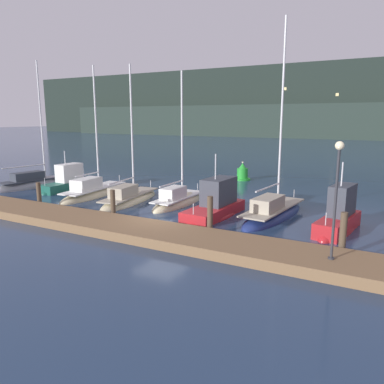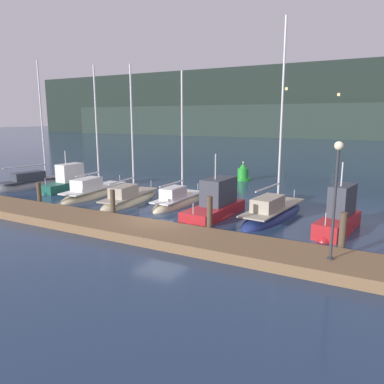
{
  "view_description": "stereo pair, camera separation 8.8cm",
  "coord_description": "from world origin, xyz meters",
  "px_view_note": "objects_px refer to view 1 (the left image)",
  "views": [
    {
      "loc": [
        10.62,
        -16.11,
        5.64
      ],
      "look_at": [
        0.0,
        3.52,
        1.2
      ],
      "focal_mm": 35.0,
      "sensor_mm": 36.0,
      "label": 1
    },
    {
      "loc": [
        10.7,
        -16.07,
        5.64
      ],
      "look_at": [
        0.0,
        3.52,
        1.2
      ],
      "focal_mm": 35.0,
      "sensor_mm": 36.0,
      "label": 2
    }
  ],
  "objects_px": {
    "sailboat_berth_3": "(94,193)",
    "sailboat_berth_7": "(273,214)",
    "dock_lamppost": "(337,183)",
    "sailboat_berth_4": "(129,200)",
    "motorboat_berth_8": "(338,223)",
    "channel_buoy": "(242,173)",
    "motorboat_berth_6": "(215,209)",
    "motorboat_berth_2": "(67,186)",
    "sailboat_berth_5": "(178,202)",
    "sailboat_berth_1": "(38,185)"
  },
  "relations": [
    {
      "from": "dock_lamppost",
      "to": "sailboat_berth_1",
      "type": "bearing_deg",
      "value": 164.25
    },
    {
      "from": "motorboat_berth_2",
      "to": "sailboat_berth_3",
      "type": "xyz_separation_m",
      "value": [
        3.35,
        -0.56,
        -0.2
      ]
    },
    {
      "from": "motorboat_berth_6",
      "to": "channel_buoy",
      "type": "relative_size",
      "value": 3.28
    },
    {
      "from": "sailboat_berth_1",
      "to": "sailboat_berth_7",
      "type": "distance_m",
      "value": 20.13
    },
    {
      "from": "sailboat_berth_4",
      "to": "sailboat_berth_5",
      "type": "distance_m",
      "value": 3.44
    },
    {
      "from": "sailboat_berth_7",
      "to": "dock_lamppost",
      "type": "xyz_separation_m",
      "value": [
        4.14,
        -6.53,
        3.18
      ]
    },
    {
      "from": "sailboat_berth_3",
      "to": "channel_buoy",
      "type": "bearing_deg",
      "value": 58.98
    },
    {
      "from": "motorboat_berth_2",
      "to": "dock_lamppost",
      "type": "xyz_separation_m",
      "value": [
        20.88,
        -6.76,
        2.99
      ]
    },
    {
      "from": "motorboat_berth_2",
      "to": "channel_buoy",
      "type": "bearing_deg",
      "value": 47.14
    },
    {
      "from": "sailboat_berth_1",
      "to": "sailboat_berth_4",
      "type": "relative_size",
      "value": 1.13
    },
    {
      "from": "motorboat_berth_2",
      "to": "motorboat_berth_6",
      "type": "xyz_separation_m",
      "value": [
        13.69,
        -1.56,
        0.07
      ]
    },
    {
      "from": "sailboat_berth_5",
      "to": "dock_lamppost",
      "type": "bearing_deg",
      "value": -32.4
    },
    {
      "from": "sailboat_berth_7",
      "to": "motorboat_berth_2",
      "type": "bearing_deg",
      "value": 179.21
    },
    {
      "from": "sailboat_berth_7",
      "to": "dock_lamppost",
      "type": "bearing_deg",
      "value": -57.64
    },
    {
      "from": "sailboat_berth_4",
      "to": "motorboat_berth_8",
      "type": "relative_size",
      "value": 2.06
    },
    {
      "from": "sailboat_berth_5",
      "to": "motorboat_berth_6",
      "type": "relative_size",
      "value": 1.64
    },
    {
      "from": "sailboat_berth_3",
      "to": "motorboat_berth_8",
      "type": "bearing_deg",
      "value": -2.79
    },
    {
      "from": "sailboat_berth_4",
      "to": "sailboat_berth_7",
      "type": "distance_m",
      "value": 9.79
    },
    {
      "from": "motorboat_berth_8",
      "to": "sailboat_berth_4",
      "type": "bearing_deg",
      "value": 178.39
    },
    {
      "from": "sailboat_berth_3",
      "to": "dock_lamppost",
      "type": "distance_m",
      "value": 18.87
    },
    {
      "from": "motorboat_berth_2",
      "to": "channel_buoy",
      "type": "height_order",
      "value": "motorboat_berth_2"
    },
    {
      "from": "sailboat_berth_5",
      "to": "motorboat_berth_8",
      "type": "xyz_separation_m",
      "value": [
        10.16,
        -1.36,
        0.28
      ]
    },
    {
      "from": "motorboat_berth_2",
      "to": "sailboat_berth_3",
      "type": "distance_m",
      "value": 3.4
    },
    {
      "from": "sailboat_berth_7",
      "to": "motorboat_berth_8",
      "type": "height_order",
      "value": "sailboat_berth_7"
    },
    {
      "from": "motorboat_berth_2",
      "to": "motorboat_berth_8",
      "type": "relative_size",
      "value": 0.98
    },
    {
      "from": "motorboat_berth_8",
      "to": "dock_lamppost",
      "type": "bearing_deg",
      "value": -85.3
    },
    {
      "from": "motorboat_berth_2",
      "to": "sailboat_berth_5",
      "type": "height_order",
      "value": "sailboat_berth_5"
    },
    {
      "from": "motorboat_berth_2",
      "to": "sailboat_berth_5",
      "type": "distance_m",
      "value": 10.28
    },
    {
      "from": "sailboat_berth_4",
      "to": "sailboat_berth_5",
      "type": "height_order",
      "value": "sailboat_berth_4"
    },
    {
      "from": "sailboat_berth_4",
      "to": "dock_lamppost",
      "type": "relative_size",
      "value": 2.2
    },
    {
      "from": "motorboat_berth_8",
      "to": "channel_buoy",
      "type": "height_order",
      "value": "motorboat_berth_8"
    },
    {
      "from": "sailboat_berth_4",
      "to": "sailboat_berth_7",
      "type": "height_order",
      "value": "sailboat_berth_7"
    },
    {
      "from": "channel_buoy",
      "to": "sailboat_berth_5",
      "type": "bearing_deg",
      "value": -90.96
    },
    {
      "from": "sailboat_berth_5",
      "to": "motorboat_berth_8",
      "type": "bearing_deg",
      "value": -7.61
    },
    {
      "from": "sailboat_berth_3",
      "to": "motorboat_berth_6",
      "type": "relative_size",
      "value": 1.77
    },
    {
      "from": "sailboat_berth_3",
      "to": "sailboat_berth_7",
      "type": "bearing_deg",
      "value": 1.41
    },
    {
      "from": "sailboat_berth_5",
      "to": "dock_lamppost",
      "type": "relative_size",
      "value": 2.1
    },
    {
      "from": "motorboat_berth_2",
      "to": "sailboat_berth_7",
      "type": "relative_size",
      "value": 0.4
    },
    {
      "from": "sailboat_berth_5",
      "to": "motorboat_berth_8",
      "type": "height_order",
      "value": "sailboat_berth_5"
    },
    {
      "from": "motorboat_berth_6",
      "to": "motorboat_berth_8",
      "type": "distance_m",
      "value": 6.75
    },
    {
      "from": "motorboat_berth_2",
      "to": "channel_buoy",
      "type": "xyz_separation_m",
      "value": [
        10.47,
        11.28,
        0.25
      ]
    },
    {
      "from": "dock_lamppost",
      "to": "sailboat_berth_7",
      "type": "bearing_deg",
      "value": 122.36
    },
    {
      "from": "sailboat_berth_7",
      "to": "dock_lamppost",
      "type": "height_order",
      "value": "sailboat_berth_7"
    },
    {
      "from": "motorboat_berth_8",
      "to": "dock_lamppost",
      "type": "relative_size",
      "value": 1.07
    },
    {
      "from": "sailboat_berth_3",
      "to": "channel_buoy",
      "type": "height_order",
      "value": "sailboat_berth_3"
    },
    {
      "from": "sailboat_berth_7",
      "to": "motorboat_berth_8",
      "type": "relative_size",
      "value": 2.47
    },
    {
      "from": "sailboat_berth_4",
      "to": "sailboat_berth_5",
      "type": "xyz_separation_m",
      "value": [
        3.3,
        0.98,
        -0.01
      ]
    },
    {
      "from": "sailboat_berth_4",
      "to": "sailboat_berth_7",
      "type": "xyz_separation_m",
      "value": [
        9.76,
        0.78,
        0.03
      ]
    },
    {
      "from": "sailboat_berth_5",
      "to": "dock_lamppost",
      "type": "xyz_separation_m",
      "value": [
        10.6,
        -6.73,
        3.21
      ]
    },
    {
      "from": "sailboat_berth_3",
      "to": "sailboat_berth_4",
      "type": "relative_size",
      "value": 1.03
    }
  ]
}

